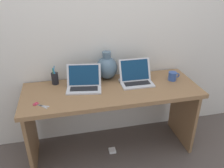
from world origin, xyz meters
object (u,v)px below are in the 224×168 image
at_px(green_vase, 107,67).
at_px(pen_cup, 55,78).
at_px(power_brick, 112,150).
at_px(coffee_mug, 173,76).
at_px(laptop_left, 84,82).
at_px(scissors, 38,105).
at_px(laptop_right, 136,77).

relative_size(green_vase, pen_cup, 1.55).
distance_m(green_vase, power_brick, 0.89).
distance_m(coffee_mug, pen_cup, 1.17).
height_order(laptop_left, coffee_mug, laptop_left).
relative_size(coffee_mug, scissors, 0.88).
relative_size(green_vase, power_brick, 4.05).
distance_m(pen_cup, scissors, 0.40).
bearing_deg(green_vase, laptop_right, -31.81).
relative_size(laptop_left, pen_cup, 1.93).
bearing_deg(laptop_left, coffee_mug, -2.26).
relative_size(scissors, power_brick, 1.93).
height_order(green_vase, power_brick, green_vase).
xyz_separation_m(green_vase, scissors, (-0.66, -0.39, -0.12)).
xyz_separation_m(green_vase, power_brick, (-0.01, -0.30, -0.84)).
xyz_separation_m(laptop_left, green_vase, (0.25, 0.16, 0.06)).
bearing_deg(coffee_mug, laptop_right, 174.73).
relative_size(laptop_left, coffee_mug, 2.95).
height_order(green_vase, scissors, green_vase).
bearing_deg(scissors, laptop_right, 13.83).
bearing_deg(pen_cup, green_vase, 2.22).
bearing_deg(scissors, coffee_mug, 8.37).
relative_size(green_vase, coffee_mug, 2.38).
distance_m(coffee_mug, scissors, 1.31).
relative_size(pen_cup, scissors, 1.35).
distance_m(scissors, power_brick, 0.98).
xyz_separation_m(laptop_left, pen_cup, (-0.27, 0.14, 0.00)).
height_order(laptop_left, laptop_right, laptop_right).
xyz_separation_m(coffee_mug, pen_cup, (-1.16, 0.17, 0.02)).
bearing_deg(laptop_left, scissors, -151.08).
bearing_deg(pen_cup, laptop_left, -27.59).
height_order(coffee_mug, pen_cup, pen_cup).
relative_size(pen_cup, power_brick, 2.61).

